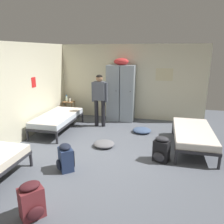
% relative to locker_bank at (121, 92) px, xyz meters
% --- Properties ---
extents(ground_plane, '(9.57, 9.57, 0.00)m').
position_rel_locker_bank_xyz_m(ground_plane, '(0.26, -2.71, -0.97)').
color(ground_plane, '#565B66').
extents(room_backdrop, '(4.96, 6.04, 2.51)m').
position_rel_locker_bank_xyz_m(room_backdrop, '(-1.08, -1.34, 0.29)').
color(room_backdrop, beige).
rests_on(room_backdrop, ground_plane).
extents(locker_bank, '(0.90, 0.55, 2.07)m').
position_rel_locker_bank_xyz_m(locker_bank, '(0.00, 0.00, 0.00)').
color(locker_bank, '#8C99A3').
rests_on(locker_bank, ground_plane).
extents(shelf_unit, '(0.38, 0.30, 0.57)m').
position_rel_locker_bank_xyz_m(shelf_unit, '(-1.86, -0.09, -0.62)').
color(shelf_unit, brown).
rests_on(shelf_unit, ground_plane).
extents(bed_left_rear, '(0.90, 1.90, 0.49)m').
position_rel_locker_bank_xyz_m(bed_left_rear, '(-1.61, -1.46, -0.59)').
color(bed_left_rear, '#28282D').
rests_on(bed_left_rear, ground_plane).
extents(bed_right, '(0.90, 1.90, 0.49)m').
position_rel_locker_bank_xyz_m(bed_right, '(2.13, -1.86, -0.59)').
color(bed_right, '#28282D').
rests_on(bed_right, ground_plane).
extents(person_traveler, '(0.51, 0.21, 1.61)m').
position_rel_locker_bank_xyz_m(person_traveler, '(-0.51, -0.79, 0.00)').
color(person_traveler, black).
rests_on(person_traveler, ground_plane).
extents(water_bottle, '(0.07, 0.07, 0.22)m').
position_rel_locker_bank_xyz_m(water_bottle, '(-1.94, -0.07, -0.30)').
color(water_bottle, silver).
rests_on(water_bottle, shelf_unit).
extents(lotion_bottle, '(0.06, 0.06, 0.16)m').
position_rel_locker_bank_xyz_m(lotion_bottle, '(-1.79, -0.13, -0.33)').
color(lotion_bottle, white).
rests_on(lotion_bottle, shelf_unit).
extents(backpack_navy, '(0.42, 0.41, 0.55)m').
position_rel_locker_bank_xyz_m(backpack_navy, '(-0.43, -3.51, -0.71)').
color(backpack_navy, navy).
rests_on(backpack_navy, ground_plane).
extents(backpack_black, '(0.38, 0.39, 0.55)m').
position_rel_locker_bank_xyz_m(backpack_black, '(1.41, -2.68, -0.71)').
color(backpack_black, black).
rests_on(backpack_black, ground_plane).
extents(backpack_maroon, '(0.42, 0.41, 0.55)m').
position_rel_locker_bank_xyz_m(backpack_maroon, '(-0.34, -4.81, -0.71)').
color(backpack_maroon, maroon).
rests_on(backpack_maroon, ground_plane).
extents(clothes_pile_grey, '(0.52, 0.49, 0.13)m').
position_rel_locker_bank_xyz_m(clothes_pile_grey, '(0.02, -2.25, -0.90)').
color(clothes_pile_grey, slate).
rests_on(clothes_pile_grey, ground_plane).
extents(clothes_pile_denim, '(0.53, 0.50, 0.13)m').
position_rel_locker_bank_xyz_m(clothes_pile_denim, '(0.84, -1.06, -0.90)').
color(clothes_pile_denim, '#42567A').
rests_on(clothes_pile_denim, ground_plane).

